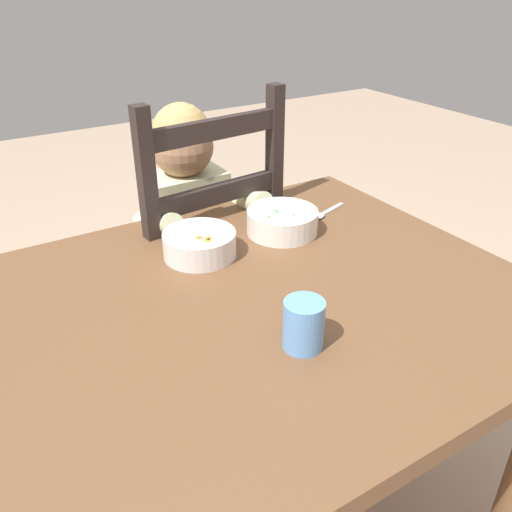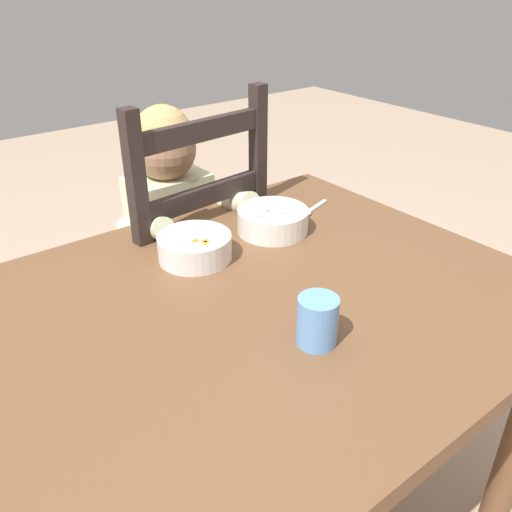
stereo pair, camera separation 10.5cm
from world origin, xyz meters
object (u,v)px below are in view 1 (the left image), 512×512
child_figure (191,221)px  dining_chair (195,269)px  bowl_of_peas (282,221)px  spoon (323,214)px  bowl_of_carrots (200,243)px  drinking_cup (304,324)px  dining_table (250,338)px

child_figure → dining_chair: bearing=39.8°
bowl_of_peas → spoon: size_ratio=1.29×
bowl_of_carrots → bowl_of_peas: bearing=0.0°
bowl_of_peas → drinking_cup: 0.45m
child_figure → spoon: child_figure is taller
dining_table → bowl_of_carrots: bearing=91.6°
child_figure → drinking_cup: child_figure is taller
bowl_of_carrots → drinking_cup: drinking_cup is taller
dining_table → spoon: spoon is taller
bowl_of_carrots → dining_table: bearing=-88.4°
dining_table → child_figure: (0.11, 0.50, 0.04)m
dining_table → dining_chair: dining_chair is taller
dining_table → dining_chair: bearing=77.4°
child_figure → bowl_of_carrots: child_figure is taller
dining_chair → spoon: dining_chair is taller
dining_chair → child_figure: 0.16m
bowl_of_peas → spoon: bowl_of_peas is taller
bowl_of_peas → drinking_cup: drinking_cup is taller
dining_table → child_figure: 0.52m
bowl_of_carrots → spoon: (0.38, 0.03, -0.03)m
drinking_cup → dining_table: bearing=90.4°
dining_table → child_figure: size_ratio=1.18×
bowl_of_peas → spoon: 0.15m
spoon → drinking_cup: 0.56m
dining_table → bowl_of_peas: 0.33m
bowl_of_peas → dining_table: bearing=-136.5°
bowl_of_peas → bowl_of_carrots: 0.23m
bowl_of_carrots → drinking_cup: (0.01, -0.39, 0.01)m
dining_chair → child_figure: dining_chair is taller
bowl_of_carrots → spoon: bearing=4.1°
dining_table → bowl_of_carrots: (-0.01, 0.21, 0.13)m
dining_table → drinking_cup: drinking_cup is taller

